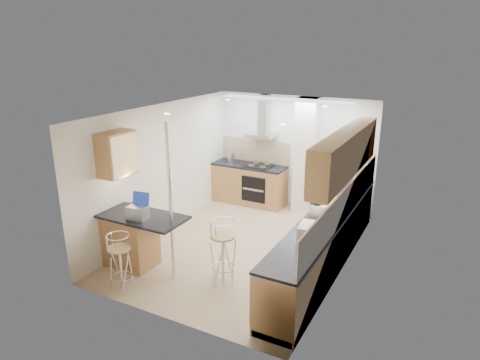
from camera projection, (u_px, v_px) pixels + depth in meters
The scene contains 16 objects.
ground at pixel (245, 247), 7.86m from camera, with size 4.80×4.80×0.00m, color tan.
room_shell at pixel (271, 163), 7.56m from camera, with size 3.64×4.84×2.51m.
right_counter at pixel (325, 241), 7.05m from camera, with size 0.63×4.40×0.92m.
back_counter at pixel (249, 184), 9.91m from camera, with size 1.70×0.63×0.92m.
peninsula at pixel (143, 242), 6.99m from camera, with size 1.47×0.72×0.94m.
microwave at pixel (328, 211), 6.68m from camera, with size 0.56×0.38×0.31m, color white.
laptop at pixel (138, 212), 6.70m from camera, with size 0.30×0.23×0.21m, color #919398.
bag at pixel (137, 207), 7.01m from camera, with size 0.24×0.17×0.13m, color black.
bar_stool_near at pixel (120, 262), 6.41m from camera, with size 0.37×0.37×0.90m, color tan, non-canonical shape.
bar_stool_end at pixel (223, 251), 6.60m from camera, with size 0.42×0.42×1.02m, color tan, non-canonical shape.
jar_a at pixel (336, 196), 7.54m from camera, with size 0.12×0.12×0.16m, color white.
jar_b at pixel (344, 200), 7.37m from camera, with size 0.11×0.11×0.15m, color white.
jar_c at pixel (328, 225), 6.33m from camera, with size 0.14×0.14×0.18m, color beige.
jar_d at pixel (322, 215), 6.74m from camera, with size 0.10×0.10×0.13m, color white.
bread_bin at pixel (310, 231), 6.08m from camera, with size 0.31×0.39×0.20m, color white.
kettle at pixel (231, 157), 9.97m from camera, with size 0.16×0.16×0.22m, color #B3B6B8.
Camera 1 is at (3.23, -6.33, 3.59)m, focal length 32.00 mm.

